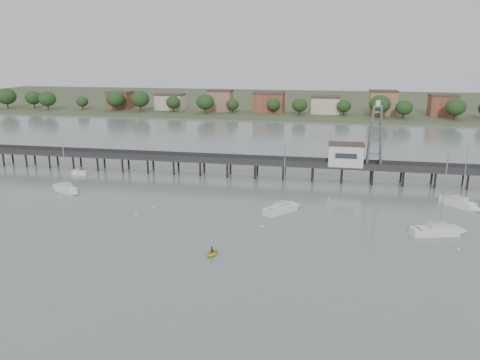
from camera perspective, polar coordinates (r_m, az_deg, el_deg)
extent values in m
plane|color=slate|center=(63.23, -10.25, -13.30)|extent=(500.00, 500.00, 0.00)
cube|color=#2D2823|center=(116.46, 0.30, 2.24)|extent=(150.00, 5.00, 0.50)
cube|color=#333335|center=(113.98, 0.08, 2.36)|extent=(150.00, 0.12, 1.10)
cube|color=#333335|center=(118.58, 0.52, 2.87)|extent=(150.00, 0.12, 1.10)
cylinder|color=black|center=(115.10, 0.12, 1.08)|extent=(0.50, 0.50, 4.40)
cylinder|color=black|center=(118.73, 0.47, 1.52)|extent=(0.50, 0.50, 4.40)
cube|color=silver|center=(113.96, 12.76, 2.99)|extent=(8.00, 5.00, 5.00)
cube|color=#4C3833|center=(113.45, 12.84, 4.29)|extent=(8.40, 5.40, 0.30)
cube|color=slate|center=(112.55, 16.45, 8.61)|extent=(1.80, 1.80, 0.30)
cube|color=silver|center=(112.47, 16.48, 8.99)|extent=(0.90, 0.90, 1.20)
cube|color=white|center=(111.11, -20.43, -1.13)|extent=(6.27, 4.79, 1.65)
cone|color=white|center=(108.04, -19.43, -1.48)|extent=(3.24, 3.17, 2.29)
cube|color=silver|center=(110.80, -20.49, -0.55)|extent=(3.17, 2.85, 0.75)
cylinder|color=#A5A8AA|center=(109.25, -20.63, 2.03)|extent=(0.18, 0.18, 11.03)
cylinder|color=#A5A8AA|center=(111.49, -20.77, -0.19)|extent=(3.09, 1.72, 0.12)
cube|color=white|center=(86.85, 22.83, -5.85)|extent=(7.37, 4.56, 1.65)
cone|color=white|center=(88.96, 25.28, -5.64)|extent=(3.52, 3.39, 2.68)
cube|color=silver|center=(86.46, 22.91, -5.12)|extent=(3.55, 2.94, 0.75)
cylinder|color=#A5A8AA|center=(84.89, 23.62, -1.23)|extent=(0.18, 0.18, 12.91)
cylinder|color=#A5A8AA|center=(85.75, 22.27, -4.83)|extent=(3.88, 1.28, 0.12)
cube|color=white|center=(91.37, 5.12, -3.64)|extent=(6.03, 6.47, 1.65)
cone|color=white|center=(94.04, 6.89, -3.14)|extent=(3.61, 3.63, 2.48)
cube|color=silver|center=(91.00, 5.14, -2.94)|extent=(3.35, 3.45, 0.75)
cylinder|color=#A5A8AA|center=(89.70, 5.43, 0.53)|extent=(0.18, 0.18, 11.97)
cylinder|color=#A5A8AA|center=(90.13, 4.66, -2.75)|extent=(2.50, 2.92, 0.12)
cube|color=white|center=(104.29, 25.13, -2.67)|extent=(6.00, 6.36, 1.65)
cone|color=white|center=(102.25, 26.92, -3.22)|extent=(3.58, 3.59, 2.45)
cube|color=silver|center=(103.96, 25.20, -2.05)|extent=(3.32, 3.40, 0.75)
cylinder|color=#A5A8AA|center=(102.35, 25.75, 0.87)|extent=(0.18, 0.18, 11.82)
cylinder|color=#A5A8AA|center=(104.38, 24.77, -1.62)|extent=(2.52, 2.84, 0.12)
cube|color=white|center=(125.66, -18.92, 0.79)|extent=(3.99, 1.75, 1.10)
cube|color=silver|center=(125.96, -19.29, 1.10)|extent=(1.35, 1.35, 0.66)
imported|color=yellow|center=(72.71, -3.46, -9.12)|extent=(2.08, 0.92, 2.81)
imported|color=black|center=(72.71, -3.46, -9.12)|extent=(0.86, 1.28, 0.29)
ellipsoid|color=beige|center=(83.85, 2.75, -5.65)|extent=(0.56, 0.56, 0.39)
ellipsoid|color=beige|center=(107.48, -20.98, -1.94)|extent=(0.56, 0.56, 0.39)
ellipsoid|color=beige|center=(95.43, -10.47, -3.26)|extent=(0.56, 0.56, 0.39)
ellipsoid|color=beige|center=(82.20, 25.09, -7.59)|extent=(0.56, 0.56, 0.39)
ellipsoid|color=beige|center=(100.86, 10.78, -2.27)|extent=(0.56, 0.56, 0.39)
ellipsoid|color=beige|center=(91.91, -12.55, -4.11)|extent=(0.56, 0.56, 0.39)
cube|color=#475133|center=(298.68, 7.07, 9.47)|extent=(500.00, 170.00, 1.40)
cube|color=brown|center=(260.65, -14.41, 9.43)|extent=(13.00, 10.50, 9.00)
cube|color=brown|center=(249.99, -8.52, 9.51)|extent=(13.00, 10.50, 9.00)
cube|color=brown|center=(242.33, -2.40, 9.49)|extent=(13.00, 10.50, 9.00)
cube|color=brown|center=(237.78, 3.54, 9.36)|extent=(13.00, 10.50, 9.00)
cube|color=brown|center=(235.73, 10.39, 9.09)|extent=(13.00, 10.50, 9.00)
cube|color=brown|center=(236.90, 17.00, 8.71)|extent=(13.00, 10.50, 9.00)
cube|color=brown|center=(241.11, 23.45, 8.23)|extent=(13.00, 10.50, 9.00)
ellipsoid|color=#173616|center=(264.61, -21.49, 9.01)|extent=(8.00, 8.00, 6.80)
ellipsoid|color=#173616|center=(224.75, 5.69, 9.05)|extent=(8.00, 8.00, 6.80)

